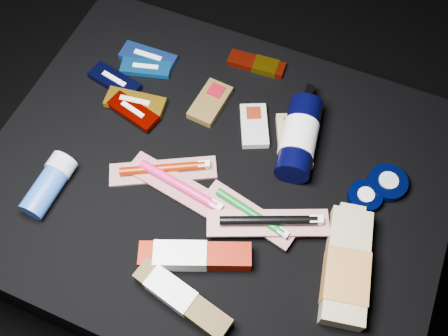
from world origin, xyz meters
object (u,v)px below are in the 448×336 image
at_px(lotion_bottle, 299,138).
at_px(deodorant_stick, 49,184).
at_px(bodywash_bottle, 346,269).
at_px(toothpaste_carton_red, 190,256).

xyz_separation_m(lotion_bottle, deodorant_stick, (-0.44, -0.30, -0.01)).
bearing_deg(lotion_bottle, bodywash_bottle, -61.50).
bearing_deg(lotion_bottle, toothpaste_carton_red, -117.08).
height_order(bodywash_bottle, deodorant_stick, deodorant_stick).
height_order(lotion_bottle, bodywash_bottle, lotion_bottle).
distance_m(lotion_bottle, toothpaste_carton_red, 0.34).
xyz_separation_m(deodorant_stick, toothpaste_carton_red, (0.33, -0.02, -0.01)).
distance_m(lotion_bottle, deodorant_stick, 0.53).
distance_m(bodywash_bottle, toothpaste_carton_red, 0.30).
height_order(deodorant_stick, toothpaste_carton_red, deodorant_stick).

